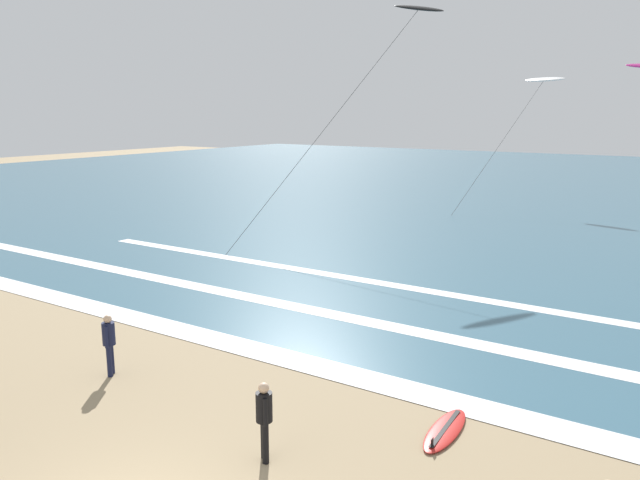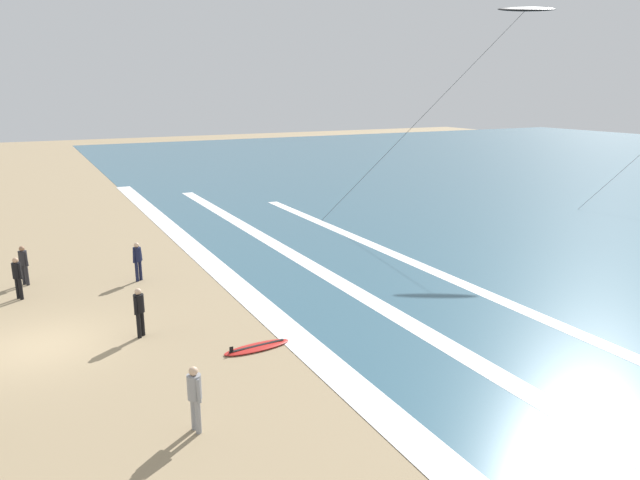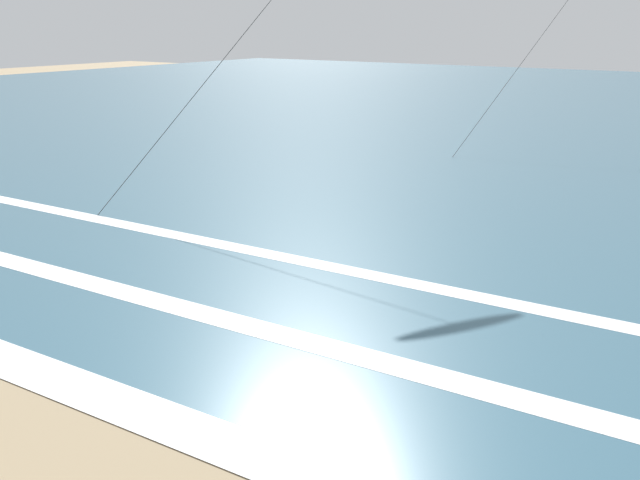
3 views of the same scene
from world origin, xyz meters
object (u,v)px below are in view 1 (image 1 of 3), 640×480
surfer_right_near (264,414)px  kite_black_far_left (418,10)px  surfer_left_near (109,339)px  surfboard_foreground_flat (445,430)px  kite_white_low_near (544,80)px

surfer_right_near → kite_black_far_left: bearing=108.4°
surfer_left_near → surfboard_foreground_flat: 8.52m
surfer_left_near → kite_white_low_near: bearing=89.1°
kite_white_low_near → kite_black_far_left: 16.99m
surfboard_foreground_flat → kite_black_far_left: (-10.13, 20.02, 11.70)m
surfer_right_near → kite_black_far_left: 26.48m
kite_white_low_near → surfer_left_near: bearing=-90.9°
surfer_right_near → surfboard_foreground_flat: size_ratio=0.75×
surfboard_foreground_flat → kite_black_far_left: size_ratio=0.18×
surfer_left_near → surfboard_foreground_flat: size_ratio=0.75×
kite_white_low_near → kite_black_far_left: bearing=-98.6°
surfboard_foreground_flat → surfer_right_near: bearing=-130.5°
surfer_left_near → kite_white_low_near: (0.62, 38.50, 7.82)m
surfboard_foreground_flat → kite_black_far_left: kite_black_far_left is taller
surfer_right_near → surfboard_foreground_flat: surfer_right_near is taller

